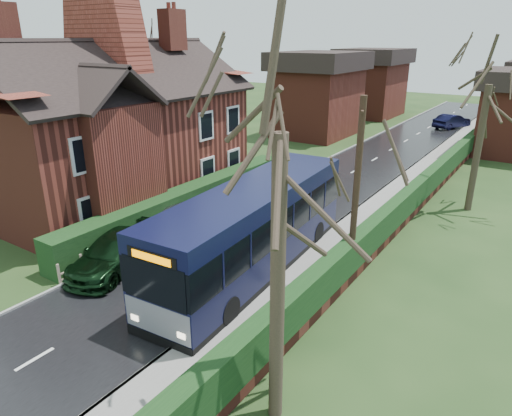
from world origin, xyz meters
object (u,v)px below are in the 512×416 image
Objects in this scene: brick_house at (114,125)px; car_green at (114,253)px; bus at (253,230)px; telegraph_pole at (356,194)px; car_silver at (177,220)px; bus_stop_sign at (283,224)px.

brick_house is 3.02× the size of car_green.
bus is 1.65× the size of telegraph_pole.
brick_house reaches higher than bus.
telegraph_pole reaches higher than car_silver.
bus_stop_sign is at bearing 15.40° from car_green.
car_green is 9.77m from telegraph_pole.
car_green is (0.28, -3.96, -0.03)m from car_silver.
bus is 4.22m from telegraph_pole.
car_silver is 0.61× the size of telegraph_pole.
bus_stop_sign is at bearing 7.67° from car_silver.
car_silver reaches higher than car_green.
brick_house is 4.79× the size of bus_stop_sign.
brick_house is 11.56m from bus.
car_green is at bearing -74.79° from car_silver.
car_silver is at bearing 165.61° from bus.
brick_house is 1.26× the size of bus.
bus_stop_sign is (5.72, 3.60, 1.31)m from car_green.
car_silver is 9.05m from telegraph_pole.
bus_stop_sign is at bearing 175.49° from telegraph_pole.
telegraph_pole reaches higher than bus_stop_sign.
brick_house is 2.08× the size of telegraph_pole.
car_silver is 6.14m from bus_stop_sign.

